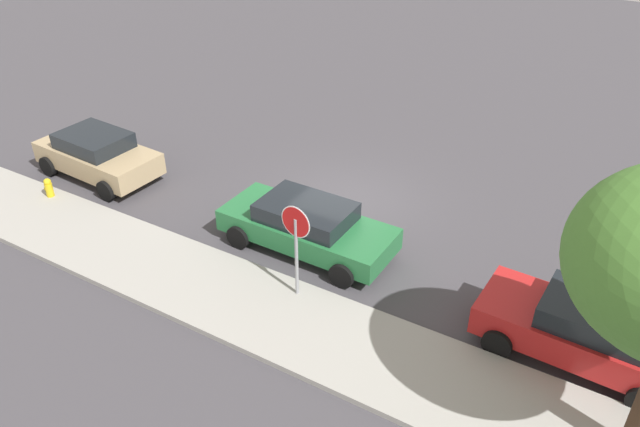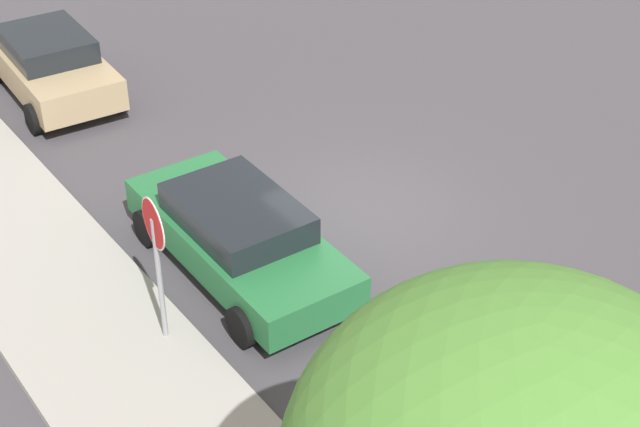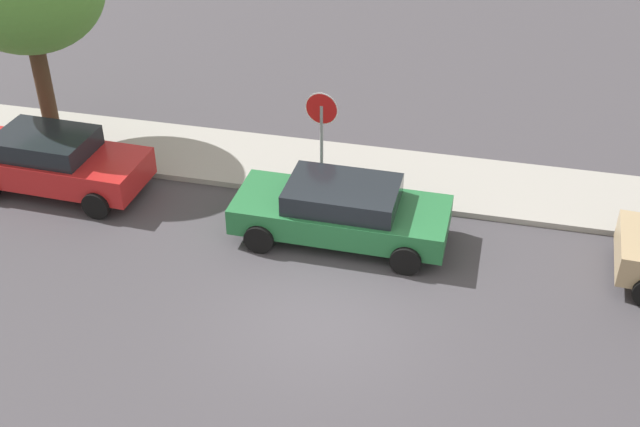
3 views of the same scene
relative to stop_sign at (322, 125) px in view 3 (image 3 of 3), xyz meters
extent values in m
plane|color=#423F44|center=(1.07, -4.36, -1.72)|extent=(60.00, 60.00, 0.00)
cube|color=#9E9B93|center=(1.07, 0.84, -1.65)|extent=(32.00, 2.54, 0.14)
cylinder|color=gray|center=(0.00, 0.00, -0.62)|extent=(0.08, 0.08, 2.19)
cylinder|color=white|center=(0.00, 0.00, 0.40)|extent=(0.77, 0.08, 0.77)
cylinder|color=red|center=(0.00, 0.00, 0.40)|extent=(0.72, 0.09, 0.72)
cube|color=#236B38|center=(0.85, -1.82, -1.12)|extent=(4.57, 1.84, 0.58)
cube|color=black|center=(0.88, -1.82, -0.61)|extent=(2.34, 1.60, 0.45)
cylinder|color=black|center=(2.41, -0.95, -1.40)|extent=(0.64, 0.23, 0.64)
cylinder|color=black|center=(2.39, -2.73, -1.40)|extent=(0.64, 0.23, 0.64)
cylinder|color=black|center=(-0.68, -0.91, -1.40)|extent=(0.64, 0.23, 0.64)
cylinder|color=black|center=(-0.71, -2.70, -1.40)|extent=(0.64, 0.23, 0.64)
cube|color=red|center=(-5.99, -1.39, -1.08)|extent=(4.20, 1.88, 0.66)
cube|color=black|center=(-6.21, -1.38, -0.52)|extent=(2.21, 1.60, 0.47)
cylinder|color=black|center=(-4.55, -0.57, -1.40)|extent=(0.65, 0.24, 0.64)
cylinder|color=black|center=(-4.61, -2.30, -1.40)|extent=(0.65, 0.24, 0.64)
cylinder|color=black|center=(-7.36, -0.47, -1.40)|extent=(0.65, 0.24, 0.64)
cylinder|color=#422D1E|center=(-7.30, 0.67, -0.26)|extent=(0.41, 0.41, 2.91)
camera|label=1|loc=(-6.23, 9.43, 7.77)|focal=35.00mm
camera|label=2|loc=(-10.25, 4.54, 7.91)|focal=55.00mm
camera|label=3|loc=(3.67, -15.71, 8.33)|focal=45.00mm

